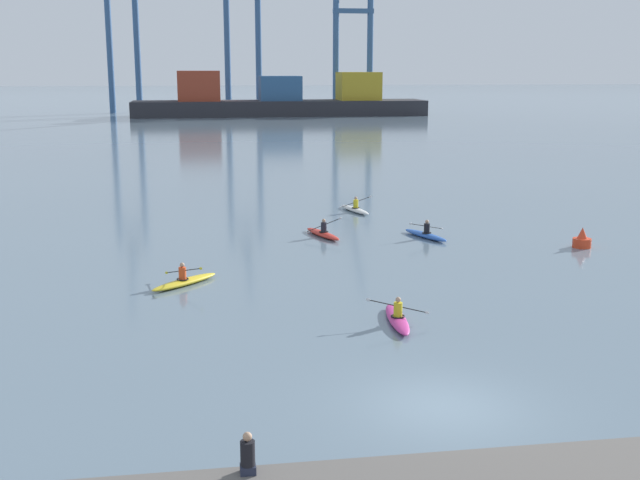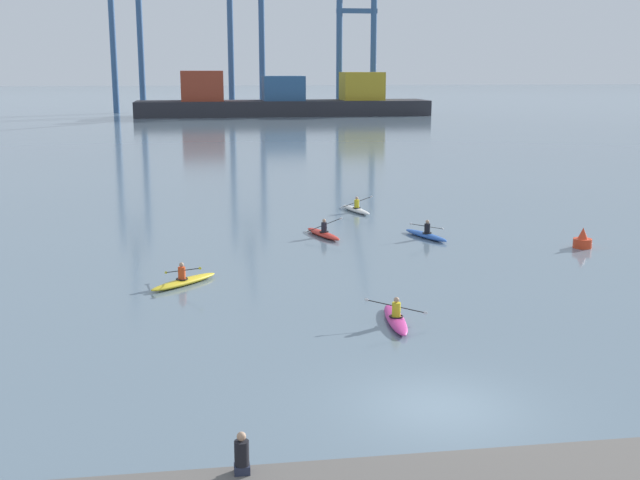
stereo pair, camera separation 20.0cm
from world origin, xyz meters
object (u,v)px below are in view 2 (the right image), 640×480
at_px(kayak_magenta, 396,318).
at_px(kayak_blue, 426,234).
at_px(container_barge, 283,101).
at_px(kayak_white, 356,209).
at_px(kayak_yellow, 184,281).
at_px(kayak_red, 323,233).
at_px(gantry_crane_west, 125,17).
at_px(gantry_crane_west_mid, 246,19).
at_px(seated_onlooker, 242,455).
at_px(channel_buoy, 583,240).
at_px(gantry_crane_east_mid, 357,28).

relative_size(kayak_magenta, kayak_blue, 1.02).
relative_size(container_barge, kayak_white, 15.67).
distance_m(container_barge, kayak_yellow, 117.92).
bearing_deg(kayak_red, kayak_yellow, -129.50).
bearing_deg(gantry_crane_west, kayak_yellow, -84.38).
relative_size(gantry_crane_west_mid, seated_onlooker, 40.15).
distance_m(container_barge, gantry_crane_west, 35.44).
bearing_deg(kayak_red, channel_buoy, -20.31).
bearing_deg(gantry_crane_west, kayak_blue, -78.47).
xyz_separation_m(container_barge, kayak_white, (-5.93, -101.38, -2.57)).
xyz_separation_m(kayak_yellow, seated_onlooker, (1.49, -16.75, 0.79)).
relative_size(gantry_crane_west_mid, kayak_magenta, 10.46).
bearing_deg(gantry_crane_west_mid, kayak_magenta, -91.26).
bearing_deg(channel_buoy, kayak_magenta, -139.52).
distance_m(gantry_crane_west, channel_buoy, 131.51).
xyz_separation_m(kayak_yellow, kayak_red, (7.03, 8.53, 0.00)).
bearing_deg(kayak_magenta, gantry_crane_west_mid, 88.74).
xyz_separation_m(container_barge, seated_onlooker, (-14.56, -133.55, -1.77)).
bearing_deg(kayak_blue, seated_onlooker, -113.99).
bearing_deg(kayak_yellow, seated_onlooker, -84.91).
bearing_deg(channel_buoy, container_barge, 91.58).
bearing_deg(gantry_crane_west_mid, container_barge, -67.17).
distance_m(gantry_crane_east_mid, kayak_red, 120.66).
xyz_separation_m(container_barge, kayak_blue, (-3.80, -109.38, -2.57)).
distance_m(gantry_crane_west, seated_onlooker, 148.79).
distance_m(gantry_crane_west_mid, seated_onlooker, 148.41).
bearing_deg(kayak_magenta, kayak_white, 82.58).
xyz_separation_m(kayak_white, kayak_blue, (2.13, -7.99, 0.00)).
height_order(kayak_white, kayak_red, kayak_red).
height_order(kayak_blue, seated_onlooker, seated_onlooker).
height_order(kayak_white, kayak_blue, same).
relative_size(container_barge, kayak_magenta, 15.66).
height_order(channel_buoy, kayak_yellow, channel_buoy).
bearing_deg(seated_onlooker, gantry_crane_east_mid, 78.03).
xyz_separation_m(container_barge, gantry_crane_east_mid, (15.61, 8.75, 13.50)).
bearing_deg(gantry_crane_east_mid, kayak_yellow, -104.15).
bearing_deg(gantry_crane_east_mid, kayak_magenta, -100.48).
bearing_deg(channel_buoy, seated_onlooker, -130.38).
xyz_separation_m(gantry_crane_east_mid, channel_buoy, (-12.49, -121.51, -15.88)).
xyz_separation_m(gantry_crane_west, kayak_red, (19.86, -121.82, -18.00)).
bearing_deg(kayak_yellow, gantry_crane_west_mid, 85.48).
bearing_deg(container_barge, kayak_yellow, -97.82).
bearing_deg(gantry_crane_west_mid, kayak_yellow, -94.52).
xyz_separation_m(kayak_red, seated_onlooker, (-5.54, -25.27, 0.79)).
bearing_deg(gantry_crane_west, gantry_crane_west_mid, 0.15).
bearing_deg(kayak_magenta, channel_buoy, 40.48).
relative_size(gantry_crane_west, kayak_magenta, 11.19).
bearing_deg(kayak_white, seated_onlooker, -105.01).
distance_m(container_barge, gantry_crane_west_mid, 21.29).
bearing_deg(gantry_crane_east_mid, gantry_crane_west, 173.84).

